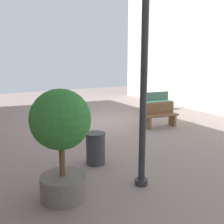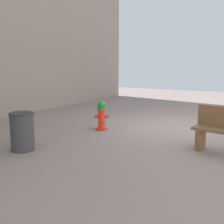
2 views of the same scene
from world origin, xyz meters
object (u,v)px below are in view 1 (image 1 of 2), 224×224
(fire_hydrant, at_px, (76,125))
(planter_tree, at_px, (61,134))
(street_lamp, at_px, (144,63))
(trash_bin, at_px, (96,148))
(bench_far, at_px, (160,115))
(bench_near, at_px, (157,101))

(fire_hydrant, distance_m, planter_tree, 4.09)
(planter_tree, height_order, street_lamp, street_lamp)
(trash_bin, bearing_deg, planter_tree, 42.80)
(bench_far, bearing_deg, street_lamp, 45.37)
(bench_near, height_order, bench_far, same)
(fire_hydrant, relative_size, bench_near, 0.53)
(planter_tree, bearing_deg, street_lamp, 169.34)
(street_lamp, bearing_deg, bench_far, -134.63)
(fire_hydrant, relative_size, planter_tree, 0.39)
(fire_hydrant, distance_m, trash_bin, 2.45)
(trash_bin, bearing_deg, bench_near, -141.68)
(bench_near, bearing_deg, planter_tree, 39.17)
(bench_far, bearing_deg, planter_tree, 32.17)
(bench_far, relative_size, trash_bin, 1.81)
(street_lamp, relative_size, trash_bin, 5.11)
(fire_hydrant, height_order, bench_near, bench_near)
(fire_hydrant, distance_m, bench_far, 3.40)
(street_lamp, bearing_deg, planter_tree, -10.66)
(bench_near, relative_size, planter_tree, 0.73)
(bench_near, xyz_separation_m, street_lamp, (5.50, 6.11, 2.08))
(planter_tree, bearing_deg, trash_bin, -137.20)
(bench_far, height_order, street_lamp, street_lamp)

